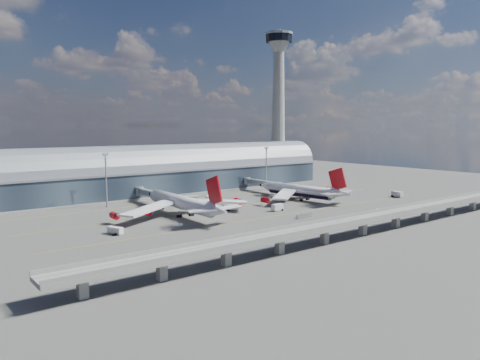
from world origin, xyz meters
TOP-DOWN VIEW (x-y plane):
  - ground at (0.00, 0.00)m, footprint 500.00×500.00m
  - taxi_lines at (0.00, 22.11)m, footprint 200.00×80.12m
  - terminal at (0.00, 77.99)m, footprint 200.00×30.00m
  - control_tower at (85.00, 83.00)m, footprint 19.00×19.00m
  - guideway at (-0.00, -55.00)m, footprint 220.00×8.50m
  - floodlight_mast_left at (-50.00, 55.00)m, footprint 3.00×0.70m
  - floodlight_mast_right at (50.00, 55.00)m, footprint 3.00×0.70m
  - airliner_left at (-32.44, 13.90)m, footprint 62.77×65.92m
  - airliner_right at (38.88, 13.95)m, footprint 56.39×58.97m
  - jet_bridge_left at (-28.87, 53.12)m, footprint 4.40×28.00m
  - jet_bridge_right at (42.19, 51.18)m, footprint 4.40×32.00m
  - service_truck_0 at (-69.19, -0.08)m, footprint 4.23×6.69m
  - service_truck_1 at (7.71, -1.68)m, footprint 5.62×2.93m
  - service_truck_2 at (-7.95, 12.74)m, footprint 7.54×4.35m
  - service_truck_3 at (86.73, -11.05)m, footprint 3.37×6.75m
  - service_truck_4 at (-3.03, 38.23)m, footprint 4.27×5.94m
  - service_truck_5 at (-10.52, 42.53)m, footprint 7.24×5.59m
  - cargo_train_0 at (6.06, -20.10)m, footprint 9.47×2.57m
  - cargo_train_1 at (50.63, -40.46)m, footprint 11.44×3.74m
  - cargo_train_2 at (42.35, -33.24)m, footprint 7.65×3.40m

SIDE VIEW (x-z plane):
  - ground at x=0.00m, z-range 0.00..0.00m
  - taxi_lines at x=0.00m, z-range 0.00..0.01m
  - cargo_train_0 at x=6.06m, z-range 0.03..1.59m
  - cargo_train_2 at x=42.35m, z-range 0.04..1.71m
  - cargo_train_1 at x=50.63m, z-range 0.04..1.93m
  - service_truck_0 at x=-69.19m, z-range 0.04..2.68m
  - service_truck_2 at x=-7.95m, z-range 0.05..2.69m
  - service_truck_4 at x=-3.03m, z-range 0.01..3.15m
  - service_truck_3 at x=86.73m, z-range 0.04..3.17m
  - service_truck_1 at x=7.71m, z-range 0.01..3.22m
  - service_truck_5 at x=-10.52m, z-range 0.04..3.34m
  - airliner_right at x=38.88m, z-range -4.50..14.21m
  - jet_bridge_left at x=-28.87m, z-range 1.55..8.80m
  - jet_bridge_right at x=42.19m, z-range 1.56..8.81m
  - guideway at x=0.00m, z-range 1.69..8.89m
  - airliner_left at x=-32.44m, z-range -4.31..15.80m
  - terminal at x=0.00m, z-range -2.66..25.34m
  - floodlight_mast_left at x=-50.00m, z-range 0.78..26.48m
  - floodlight_mast_right at x=50.00m, z-range 0.78..26.48m
  - control_tower at x=85.00m, z-range 0.14..103.14m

